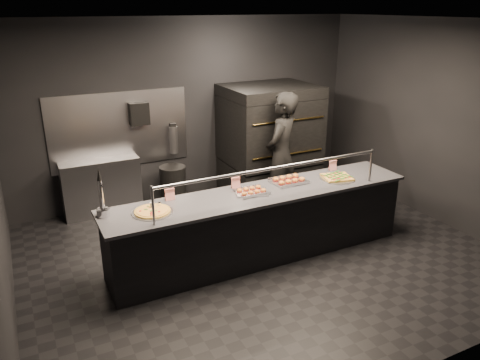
{
  "coord_description": "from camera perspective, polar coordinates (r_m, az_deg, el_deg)",
  "views": [
    {
      "loc": [
        -2.71,
        -4.82,
        3.16
      ],
      "look_at": [
        -0.21,
        0.2,
        1.05
      ],
      "focal_mm": 35.0,
      "sensor_mm": 36.0,
      "label": 1
    }
  ],
  "objects": [
    {
      "name": "round_pizza",
      "position": [
        5.47,
        -10.62,
        -3.78
      ],
      "size": [
        0.48,
        0.48,
        0.03
      ],
      "color": "silver",
      "rests_on": "service_counter"
    },
    {
      "name": "towel_dispenser",
      "position": [
        7.61,
        -12.23,
        7.92
      ],
      "size": [
        0.3,
        0.2,
        0.35
      ],
      "primitive_type": "cube",
      "color": "black",
      "rests_on": "room"
    },
    {
      "name": "tent_cards",
      "position": [
        6.16,
        1.31,
        0.02
      ],
      "size": [
        2.57,
        0.04,
        0.15
      ],
      "color": "white",
      "rests_on": "service_counter"
    },
    {
      "name": "slider_tray_a",
      "position": [
        5.92,
        1.4,
        -1.39
      ],
      "size": [
        0.47,
        0.4,
        0.06
      ],
      "color": "silver",
      "rests_on": "service_counter"
    },
    {
      "name": "trash_bin",
      "position": [
        7.74,
        -8.13,
        -0.87
      ],
      "size": [
        0.43,
        0.43,
        0.71
      ],
      "primitive_type": "cylinder",
      "color": "black",
      "rests_on": "ground"
    },
    {
      "name": "fire_extinguisher",
      "position": [
        7.88,
        -8.12,
        4.94
      ],
      "size": [
        0.14,
        0.14,
        0.51
      ],
      "color": "#B2B2B7",
      "rests_on": "room"
    },
    {
      "name": "worker",
      "position": [
        7.26,
        5.03,
        3.04
      ],
      "size": [
        0.85,
        0.81,
        1.96
      ],
      "primitive_type": "imported",
      "rotation": [
        0.0,
        0.0,
        3.81
      ],
      "color": "black",
      "rests_on": "ground"
    },
    {
      "name": "room",
      "position": [
        5.8,
        2.31,
        3.91
      ],
      "size": [
        6.04,
        6.0,
        3.0
      ],
      "color": "black",
      "rests_on": "ground"
    },
    {
      "name": "service_counter",
      "position": [
        6.15,
        2.58,
        -5.42
      ],
      "size": [
        4.1,
        0.78,
        1.37
      ],
      "color": "black",
      "rests_on": "ground"
    },
    {
      "name": "condiment_jar",
      "position": [
        5.55,
        -10.37,
        -3.1
      ],
      "size": [
        0.14,
        0.05,
        0.09
      ],
      "color": "silver",
      "rests_on": "service_counter"
    },
    {
      "name": "beer_tap",
      "position": [
        5.46,
        -16.47,
        -2.66
      ],
      "size": [
        0.15,
        0.21,
        0.58
      ],
      "color": "silver",
      "rests_on": "service_counter"
    },
    {
      "name": "square_pizza",
      "position": [
        6.55,
        11.75,
        0.31
      ],
      "size": [
        0.48,
        0.48,
        0.05
      ],
      "color": "silver",
      "rests_on": "service_counter"
    },
    {
      "name": "prep_shelf",
      "position": [
        7.72,
        -16.5,
        -0.85
      ],
      "size": [
        1.2,
        0.35,
        0.9
      ],
      "primitive_type": "cube",
      "color": "#99999E",
      "rests_on": "ground"
    },
    {
      "name": "slider_tray_b",
      "position": [
        6.32,
        5.96,
        -0.02
      ],
      "size": [
        0.49,
        0.38,
        0.07
      ],
      "color": "silver",
      "rests_on": "service_counter"
    },
    {
      "name": "pizza_oven",
      "position": [
        8.08,
        3.58,
        4.81
      ],
      "size": [
        1.5,
        1.23,
        1.91
      ],
      "color": "black",
      "rests_on": "ground"
    }
  ]
}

